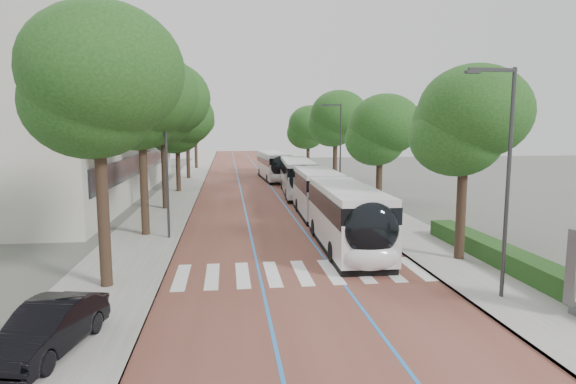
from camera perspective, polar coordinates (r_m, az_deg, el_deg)
The scene contains 20 objects.
ground at distance 19.65m, azimuth 1.52°, elevation -10.46°, with size 160.00×160.00×0.00m, color #51544C.
road at distance 58.85m, azimuth -4.39°, elevation 1.65°, with size 11.00×140.00×0.02m, color brown.
sidewalk_left at distance 58.96m, azimuth -11.69°, elevation 1.58°, with size 4.00×140.00×0.12m, color gray.
sidewalk_right at distance 59.68m, azimuth 2.83°, elevation 1.80°, with size 4.00×140.00×0.12m, color gray.
kerb_left at distance 58.84m, azimuth -9.84°, elevation 1.61°, with size 0.20×140.00×0.14m, color gray.
kerb_right at distance 59.38m, azimuth 1.02°, elevation 1.78°, with size 0.20×140.00×0.14m, color gray.
zebra_crossing at distance 20.62m, azimuth 1.65°, elevation -9.51°, with size 10.55×3.60×0.01m.
lane_line_left at distance 58.79m, azimuth -5.95°, elevation 1.64°, with size 0.12×126.00×0.01m, color blue.
lane_line_right at distance 58.95m, azimuth -2.83°, elevation 1.69°, with size 0.12×126.00×0.01m, color blue.
office_building at distance 49.36m, azimuth -27.15°, elevation 7.84°, with size 18.11×40.00×14.00m.
hedge at distance 22.69m, azimuth 25.08°, elevation -7.34°, with size 1.20×14.00×0.80m, color #1B3E15.
streetlight_near at distance 18.18m, azimuth 24.25°, elevation 2.91°, with size 1.82×0.20×8.00m.
streetlight_far at distance 41.58m, azimuth 6.00°, elevation 5.81°, with size 1.82×0.20×8.00m.
lamp_post_left at distance 26.74m, azimuth -14.18°, elevation 3.14°, with size 0.14×0.14×8.00m, color #333336.
trees_left at distance 42.40m, azimuth -13.65°, elevation 8.69°, with size 6.41×60.47×10.33m.
trees_right at distance 45.05m, azimuth 6.40°, elevation 7.64°, with size 5.85×47.40×9.14m.
lead_bus at distance 27.93m, azimuth 5.28°, elevation -1.63°, with size 3.04×18.46×3.20m.
bus_queued_0 at distance 43.80m, azimuth 1.13°, elevation 1.75°, with size 3.27×12.53×3.20m.
bus_queued_1 at distance 56.50m, azimuth -1.70°, elevation 3.07°, with size 3.13×12.51×3.20m.
parked_car at distance 14.78m, azimuth -26.48°, elevation -14.20°, with size 1.44×4.13×1.36m, color black.
Camera 1 is at (-2.85, -18.47, 6.10)m, focal length 30.00 mm.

